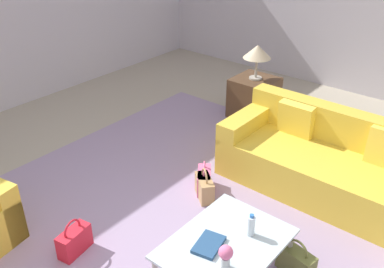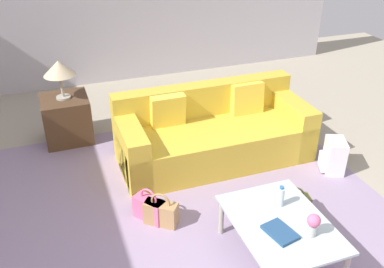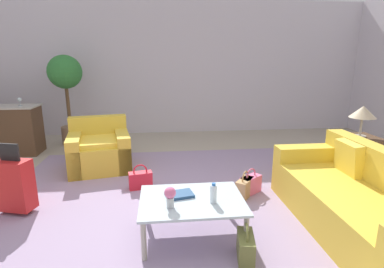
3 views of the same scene
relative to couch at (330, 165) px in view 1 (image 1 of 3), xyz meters
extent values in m
cube|color=#9984A3|center=(-1.59, 0.80, -0.29)|extent=(5.20, 4.40, 0.01)
cube|color=gold|center=(-0.09, 0.00, -0.07)|extent=(0.95, 2.24, 0.45)
cube|color=gold|center=(0.27, 0.00, 0.12)|extent=(0.22, 2.24, 0.84)
cube|color=gold|center=(-0.09, 1.00, 0.02)|extent=(0.95, 0.24, 0.65)
cube|color=yellow|center=(0.11, 0.51, 0.33)|extent=(0.16, 0.40, 0.41)
cube|color=silver|center=(-1.79, 0.10, 0.10)|extent=(1.04, 0.77, 0.02)
cylinder|color=#ADA899|center=(-1.32, 0.44, -0.10)|extent=(0.05, 0.05, 0.39)
cylinder|color=#ADA899|center=(-1.32, -0.24, -0.10)|extent=(0.05, 0.05, 0.39)
cylinder|color=silver|center=(-1.59, 0.00, 0.21)|extent=(0.06, 0.06, 0.18)
cylinder|color=#2D6BBC|center=(-1.59, 0.00, 0.31)|extent=(0.04, 0.04, 0.02)
cube|color=navy|center=(-1.91, 0.18, 0.13)|extent=(0.31, 0.24, 0.03)
cylinder|color=#B2B7BC|center=(-2.01, -0.05, 0.17)|extent=(0.07, 0.07, 0.10)
sphere|color=#DB6693|center=(-2.01, -0.05, 0.27)|extent=(0.11, 0.11, 0.11)
cube|color=#513823|center=(1.01, 1.60, -0.01)|extent=(0.58, 0.58, 0.58)
cylinder|color=#ADA899|center=(1.01, 1.60, 0.30)|extent=(0.18, 0.18, 0.02)
cylinder|color=#ADA899|center=(1.01, 1.60, 0.45)|extent=(0.04, 0.04, 0.28)
cone|color=beige|center=(1.01, 1.60, 0.68)|extent=(0.39, 0.39, 0.18)
cube|color=tan|center=(-1.01, 0.93, -0.18)|extent=(0.31, 0.34, 0.24)
torus|color=tan|center=(-1.01, 0.93, -0.04)|extent=(0.14, 0.17, 0.20)
cube|color=olive|center=(-1.35, -0.32, -0.18)|extent=(0.20, 0.34, 0.24)
torus|color=olive|center=(-1.35, -0.32, -0.04)|extent=(0.06, 0.20, 0.20)
cube|color=pink|center=(-0.90, 1.02, -0.18)|extent=(0.34, 0.30, 0.24)
torus|color=pink|center=(-0.90, 1.02, -0.04)|extent=(0.17, 0.13, 0.20)
cube|color=red|center=(-2.38, 1.33, -0.18)|extent=(0.34, 0.19, 0.24)
torus|color=red|center=(-2.38, 1.33, -0.04)|extent=(0.20, 0.05, 0.20)
camera|label=1|loc=(-3.94, -1.33, 2.50)|focal=40.00mm
camera|label=2|loc=(-4.14, 1.74, 2.51)|focal=40.00mm
camera|label=3|loc=(-2.08, -2.62, 1.48)|focal=28.00mm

